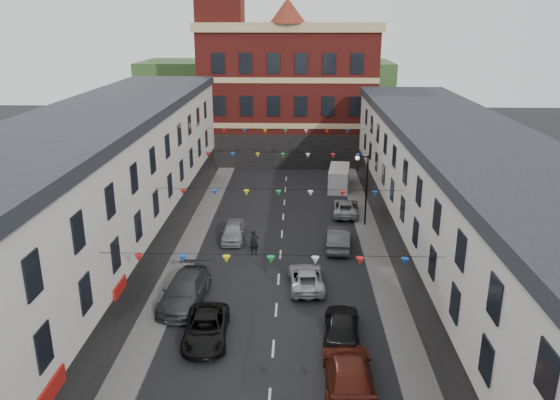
# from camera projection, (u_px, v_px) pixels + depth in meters

# --- Properties ---
(ground) EXTENTS (160.00, 160.00, 0.00)m
(ground) POSITION_uv_depth(u_px,v_px,m) (276.00, 310.00, 32.08)
(ground) COLOR black
(ground) RESTS_ON ground
(pavement_left) EXTENTS (1.80, 64.00, 0.15)m
(pavement_left) POSITION_uv_depth(u_px,v_px,m) (168.00, 291.00, 34.17)
(pavement_left) COLOR #605E5B
(pavement_left) RESTS_ON ground
(pavement_right) EXTENTS (1.80, 64.00, 0.15)m
(pavement_right) POSITION_uv_depth(u_px,v_px,m) (389.00, 294.00, 33.75)
(pavement_right) COLOR #605E5B
(pavement_right) RESTS_ON ground
(terrace_left) EXTENTS (8.40, 56.00, 10.70)m
(terrace_left) POSITION_uv_depth(u_px,v_px,m) (75.00, 217.00, 31.71)
(terrace_left) COLOR silver
(terrace_left) RESTS_ON ground
(terrace_right) EXTENTS (8.40, 56.00, 9.70)m
(terrace_right) POSITION_uv_depth(u_px,v_px,m) (482.00, 229.00, 31.16)
(terrace_right) COLOR silver
(terrace_right) RESTS_ON ground
(civic_building) EXTENTS (20.60, 13.30, 18.50)m
(civic_building) POSITION_uv_depth(u_px,v_px,m) (288.00, 91.00, 65.56)
(civic_building) COLOR maroon
(civic_building) RESTS_ON ground
(clock_tower) EXTENTS (5.60, 5.60, 30.00)m
(clock_tower) POSITION_uv_depth(u_px,v_px,m) (221.00, 32.00, 60.86)
(clock_tower) COLOR maroon
(clock_tower) RESTS_ON ground
(distant_hill) EXTENTS (40.00, 14.00, 10.00)m
(distant_hill) POSITION_uv_depth(u_px,v_px,m) (266.00, 92.00, 89.49)
(distant_hill) COLOR #2D5427
(distant_hill) RESTS_ON ground
(street_lamp) EXTENTS (1.10, 0.36, 6.00)m
(street_lamp) POSITION_uv_depth(u_px,v_px,m) (364.00, 181.00, 43.95)
(street_lamp) COLOR black
(street_lamp) RESTS_ON ground
(car_left_c) EXTENTS (2.53, 5.00, 1.36)m
(car_left_c) POSITION_uv_depth(u_px,v_px,m) (206.00, 328.00, 28.91)
(car_left_c) COLOR black
(car_left_c) RESTS_ON ground
(car_left_d) EXTENTS (2.76, 5.86, 1.65)m
(car_left_d) POSITION_uv_depth(u_px,v_px,m) (185.00, 291.00, 32.58)
(car_left_d) COLOR #393C40
(car_left_d) RESTS_ON ground
(car_left_e) EXTENTS (1.75, 4.21, 1.43)m
(car_left_e) POSITION_uv_depth(u_px,v_px,m) (233.00, 231.00, 42.13)
(car_left_e) COLOR gray
(car_left_e) RESTS_ON ground
(car_right_c) EXTENTS (2.30, 5.56, 1.61)m
(car_right_c) POSITION_uv_depth(u_px,v_px,m) (348.00, 372.00, 25.07)
(car_right_c) COLOR #591C11
(car_right_c) RESTS_ON ground
(car_right_d) EXTENTS (2.26, 4.78, 1.58)m
(car_right_d) POSITION_uv_depth(u_px,v_px,m) (342.00, 326.00, 28.93)
(car_right_d) COLOR black
(car_right_d) RESTS_ON ground
(car_right_e) EXTENTS (2.01, 4.86, 1.56)m
(car_right_e) POSITION_uv_depth(u_px,v_px,m) (338.00, 238.00, 40.64)
(car_right_e) COLOR #47494E
(car_right_e) RESTS_ON ground
(car_right_f) EXTENTS (2.51, 4.83, 1.30)m
(car_right_f) POSITION_uv_depth(u_px,v_px,m) (346.00, 208.00, 47.65)
(car_right_f) COLOR #A4A7A9
(car_right_f) RESTS_ON ground
(moving_car) EXTENTS (2.38, 4.71, 1.28)m
(moving_car) POSITION_uv_depth(u_px,v_px,m) (306.00, 278.00, 34.68)
(moving_car) COLOR silver
(moving_car) RESTS_ON ground
(white_van) EXTENTS (2.50, 5.19, 2.21)m
(white_van) POSITION_uv_depth(u_px,v_px,m) (339.00, 178.00, 54.93)
(white_van) COLOR silver
(white_van) RESTS_ON ground
(pedestrian) EXTENTS (0.82, 0.70, 1.89)m
(pedestrian) POSITION_uv_depth(u_px,v_px,m) (254.00, 243.00, 39.36)
(pedestrian) COLOR black
(pedestrian) RESTS_ON ground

